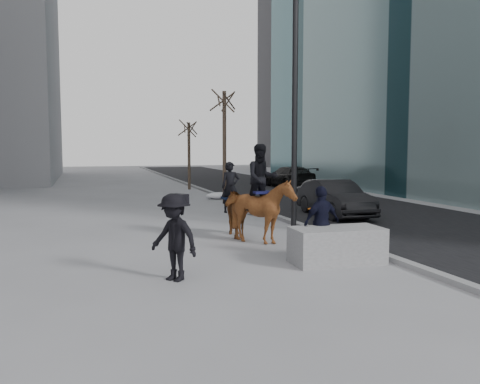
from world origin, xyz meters
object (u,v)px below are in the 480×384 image
object	(u,v)px
mounted_left	(232,209)
mounted_right	(263,204)
planter	(337,245)
car_near	(335,198)

from	to	relation	value
mounted_left	mounted_right	size ratio (longest dim) A/B	0.81
mounted_right	planter	bearing A→B (deg)	-73.87
car_near	planter	bearing A→B (deg)	-116.06
mounted_left	mounted_right	bearing A→B (deg)	-66.77
planter	mounted_left	xyz separation A→B (m)	(-1.35, 4.05, 0.42)
car_near	mounted_right	bearing A→B (deg)	-134.63
mounted_left	car_near	bearing A→B (deg)	31.79
mounted_left	mounted_right	distance (m)	1.39
mounted_left	mounted_right	world-z (taller)	mounted_right
mounted_right	car_near	bearing A→B (deg)	44.21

